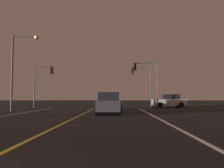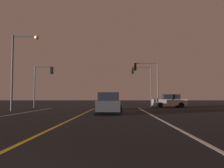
# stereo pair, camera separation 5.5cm
# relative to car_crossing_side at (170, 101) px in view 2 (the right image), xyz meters

# --- Properties ---
(lane_edge_right) EXTENTS (0.16, 32.16, 0.01)m
(lane_edge_right) POSITION_rel_car_crossing_side_xyz_m (-4.26, -18.58, -0.82)
(lane_edge_right) COLOR silver
(lane_edge_right) RESTS_ON ground
(lane_center_divider) EXTENTS (0.16, 32.16, 0.01)m
(lane_center_divider) POSITION_rel_car_crossing_side_xyz_m (-9.52, -18.58, -0.82)
(lane_center_divider) COLOR gold
(lane_center_divider) RESTS_ON ground
(car_crossing_side) EXTENTS (4.30, 2.02, 1.70)m
(car_crossing_side) POSITION_rel_car_crossing_side_xyz_m (0.00, 0.00, 0.00)
(car_crossing_side) COLOR black
(car_crossing_side) RESTS_ON ground
(car_ahead_far) EXTENTS (2.02, 4.30, 1.70)m
(car_ahead_far) POSITION_rel_car_crossing_side_xyz_m (-7.76, -5.96, 0.00)
(car_ahead_far) COLOR black
(car_ahead_far) RESTS_ON ground
(car_lead_same_lane) EXTENTS (2.02, 4.30, 1.70)m
(car_lead_same_lane) POSITION_rel_car_crossing_side_xyz_m (-7.48, -12.03, 0.00)
(car_lead_same_lane) COLOR black
(car_lead_same_lane) RESTS_ON ground
(traffic_light_near_right) EXTENTS (3.07, 0.36, 5.60)m
(traffic_light_near_right) POSITION_rel_car_crossing_side_xyz_m (-3.28, -2.00, 3.32)
(traffic_light_near_right) COLOR #4C4C51
(traffic_light_near_right) RESTS_ON ground
(traffic_light_near_left) EXTENTS (2.46, 0.36, 5.18)m
(traffic_light_near_left) POSITION_rel_car_crossing_side_xyz_m (-16.03, -2.00, 3.01)
(traffic_light_near_left) COLOR #4C4C51
(traffic_light_near_left) RESTS_ON ground
(traffic_light_far_right) EXTENTS (3.02, 0.36, 5.74)m
(traffic_light_far_right) POSITION_rel_car_crossing_side_xyz_m (-3.24, 3.50, 3.42)
(traffic_light_far_right) COLOR #4C4C51
(traffic_light_far_right) RESTS_ON ground
(street_lamp_left_mid) EXTENTS (2.62, 0.44, 7.34)m
(street_lamp_left_mid) POSITION_rel_car_crossing_side_xyz_m (-16.26, -8.71, 3.92)
(street_lamp_left_mid) COLOR #4C4C51
(street_lamp_left_mid) RESTS_ON ground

